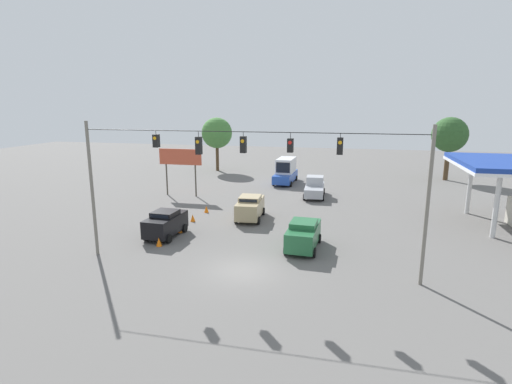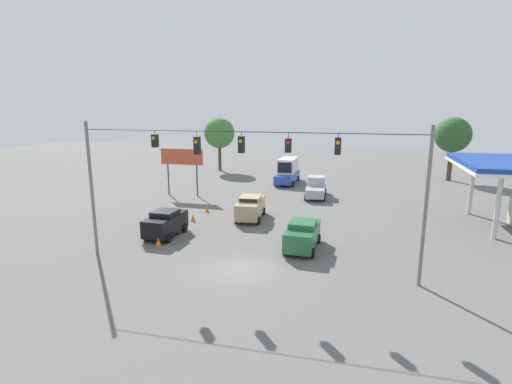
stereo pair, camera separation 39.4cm
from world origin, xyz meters
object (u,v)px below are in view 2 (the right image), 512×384
(overhead_signal_span, at_px, (242,175))
(pickup_truck_silver_oncoming_deep, at_px, (316,188))
(traffic_cone_fourth, at_px, (207,209))
(tree_horizon_left, at_px, (219,133))
(tree_horizon_right, at_px, (453,135))
(traffic_cone_third, at_px, (193,218))
(sedan_tan_withflow_mid, at_px, (250,207))
(traffic_cone_second, at_px, (180,228))
(sedan_black_parked_shoulder, at_px, (165,223))
(roadside_billboard, at_px, (182,160))
(box_truck_blue_withflow_deep, at_px, (288,171))
(traffic_cone_nearest, at_px, (158,241))
(sedan_green_crossing_near, at_px, (303,234))

(overhead_signal_span, xyz_separation_m, pickup_truck_silver_oncoming_deep, (-2.44, -20.13, -4.73))
(pickup_truck_silver_oncoming_deep, distance_m, traffic_cone_fourth, 12.55)
(tree_horizon_left, distance_m, tree_horizon_right, 31.35)
(traffic_cone_third, relative_size, tree_horizon_right, 0.07)
(sedan_tan_withflow_mid, xyz_separation_m, traffic_cone_fourth, (4.38, -1.10, -0.75))
(tree_horizon_left, bearing_deg, overhead_signal_span, 111.00)
(traffic_cone_second, bearing_deg, traffic_cone_third, -86.90)
(tree_horizon_left, bearing_deg, pickup_truck_silver_oncoming_deep, 137.90)
(overhead_signal_span, distance_m, sedan_tan_withflow_mid, 11.54)
(tree_horizon_left, xyz_separation_m, tree_horizon_right, (-31.34, 0.58, 0.29))
(traffic_cone_second, height_order, tree_horizon_left, tree_horizon_left)
(overhead_signal_span, distance_m, sedan_black_parked_shoulder, 9.61)
(overhead_signal_span, relative_size, traffic_cone_fourth, 33.46)
(roadside_billboard, bearing_deg, traffic_cone_third, 118.63)
(pickup_truck_silver_oncoming_deep, bearing_deg, sedan_black_parked_shoulder, 58.66)
(tree_horizon_left, bearing_deg, sedan_black_parked_shoulder, 101.29)
(sedan_tan_withflow_mid, relative_size, box_truck_blue_withflow_deep, 0.73)
(overhead_signal_span, bearing_deg, tree_horizon_left, -69.00)
(tree_horizon_left, relative_size, tree_horizon_right, 0.96)
(sedan_black_parked_shoulder, height_order, traffic_cone_fourth, sedan_black_parked_shoulder)
(overhead_signal_span, xyz_separation_m, traffic_cone_nearest, (6.73, -2.31, -5.40))
(sedan_tan_withflow_mid, distance_m, traffic_cone_fourth, 4.58)
(overhead_signal_span, distance_m, roadside_billboard, 20.95)
(tree_horizon_right, bearing_deg, sedan_black_parked_shoulder, 49.07)
(sedan_black_parked_shoulder, xyz_separation_m, pickup_truck_silver_oncoming_deep, (-9.61, -15.78, -0.04))
(box_truck_blue_withflow_deep, relative_size, traffic_cone_nearest, 10.46)
(traffic_cone_nearest, distance_m, tree_horizon_left, 32.94)
(traffic_cone_nearest, bearing_deg, tree_horizon_left, -78.65)
(sedan_black_parked_shoulder, height_order, traffic_cone_nearest, sedan_black_parked_shoulder)
(traffic_cone_nearest, height_order, traffic_cone_second, same)
(traffic_cone_third, distance_m, tree_horizon_right, 35.83)
(roadside_billboard, bearing_deg, box_truck_blue_withflow_deep, -135.67)
(traffic_cone_fourth, xyz_separation_m, tree_horizon_left, (6.55, -22.77, 5.22))
(box_truck_blue_withflow_deep, xyz_separation_m, sedan_green_crossing_near, (-4.82, 22.83, -0.50))
(sedan_tan_withflow_mid, relative_size, traffic_cone_nearest, 7.69)
(traffic_cone_second, bearing_deg, tree_horizon_right, -131.29)
(traffic_cone_fourth, xyz_separation_m, roadside_billboard, (4.99, -5.93, 3.51))
(roadside_billboard, bearing_deg, traffic_cone_second, 112.83)
(sedan_green_crossing_near, height_order, tree_horizon_left, tree_horizon_left)
(traffic_cone_third, bearing_deg, traffic_cone_second, 93.10)
(traffic_cone_second, bearing_deg, sedan_tan_withflow_mid, -131.59)
(roadside_billboard, xyz_separation_m, tree_horizon_right, (-29.77, -16.26, 1.99))
(traffic_cone_nearest, height_order, traffic_cone_third, same)
(sedan_black_parked_shoulder, height_order, box_truck_blue_withflow_deep, box_truck_blue_withflow_deep)
(overhead_signal_span, distance_m, sedan_green_crossing_near, 6.96)
(traffic_cone_third, distance_m, tree_horizon_left, 27.04)
(sedan_green_crossing_near, bearing_deg, box_truck_blue_withflow_deep, -78.07)
(pickup_truck_silver_oncoming_deep, height_order, roadside_billboard, roadside_billboard)
(traffic_cone_third, bearing_deg, box_truck_blue_withflow_deep, -105.01)
(sedan_tan_withflow_mid, bearing_deg, sedan_green_crossing_near, 130.34)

